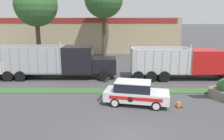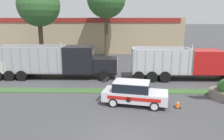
{
  "view_description": "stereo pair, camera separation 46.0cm",
  "coord_description": "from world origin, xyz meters",
  "px_view_note": "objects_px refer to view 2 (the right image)",
  "views": [
    {
      "loc": [
        -0.83,
        -9.77,
        5.84
      ],
      "look_at": [
        -0.82,
        8.51,
        1.62
      ],
      "focal_mm": 35.0,
      "sensor_mm": 36.0,
      "label": 1
    },
    {
      "loc": [
        -0.37,
        -9.77,
        5.84
      ],
      "look_at": [
        -0.82,
        8.51,
        1.62
      ],
      "focal_mm": 35.0,
      "sensor_mm": 36.0,
      "label": 2
    }
  ],
  "objects_px": {
    "dump_truck_trail": "(68,62)",
    "traffic_cone": "(178,104)",
    "dump_truck_mid": "(193,64)",
    "rally_car": "(134,93)"
  },
  "relations": [
    {
      "from": "dump_truck_mid",
      "to": "dump_truck_trail",
      "type": "bearing_deg",
      "value": 178.72
    },
    {
      "from": "dump_truck_trail",
      "to": "traffic_cone",
      "type": "distance_m",
      "value": 12.0
    },
    {
      "from": "dump_truck_mid",
      "to": "rally_car",
      "type": "distance_m",
      "value": 9.39
    },
    {
      "from": "rally_car",
      "to": "traffic_cone",
      "type": "relative_size",
      "value": 8.6
    },
    {
      "from": "dump_truck_trail",
      "to": "traffic_cone",
      "type": "xyz_separation_m",
      "value": [
        9.13,
        -7.67,
        -1.36
      ]
    },
    {
      "from": "rally_car",
      "to": "dump_truck_trail",
      "type": "bearing_deg",
      "value": 130.99
    },
    {
      "from": "dump_truck_mid",
      "to": "traffic_cone",
      "type": "relative_size",
      "value": 19.21
    },
    {
      "from": "dump_truck_mid",
      "to": "traffic_cone",
      "type": "height_order",
      "value": "dump_truck_mid"
    },
    {
      "from": "dump_truck_mid",
      "to": "rally_car",
      "type": "xyz_separation_m",
      "value": [
        -6.38,
        -6.86,
        -0.69
      ]
    },
    {
      "from": "dump_truck_trail",
      "to": "traffic_cone",
      "type": "height_order",
      "value": "dump_truck_trail"
    }
  ]
}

